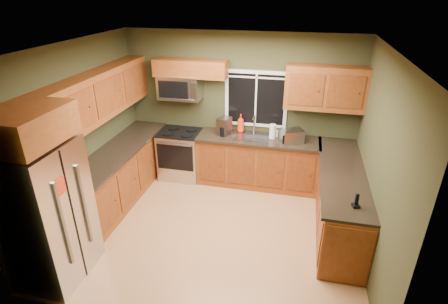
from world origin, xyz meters
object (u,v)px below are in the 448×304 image
at_px(refrigerator, 48,214).
at_px(toaster_oven, 292,136).
at_px(kettle, 224,127).
at_px(paper_towel_roll, 273,131).
at_px(cordless_phone, 356,203).
at_px(soap_bottle_a, 241,123).
at_px(soap_bottle_b, 276,132).
at_px(range, 181,154).
at_px(microwave, 180,87).
at_px(coffee_maker, 224,127).

bearing_deg(refrigerator, toaster_oven, 45.05).
distance_m(refrigerator, kettle, 3.23).
bearing_deg(paper_towel_roll, toaster_oven, -15.43).
relative_size(kettle, cordless_phone, 1.54).
bearing_deg(paper_towel_roll, soap_bottle_a, 163.71).
bearing_deg(soap_bottle_b, range, -175.48).
bearing_deg(kettle, range, -174.27).
xyz_separation_m(microwave, kettle, (0.82, -0.05, -0.66)).
distance_m(microwave, coffee_maker, 1.06).
relative_size(toaster_oven, kettle, 1.58).
xyz_separation_m(microwave, soap_bottle_a, (1.10, 0.09, -0.62)).
distance_m(microwave, soap_bottle_a, 1.27).
distance_m(coffee_maker, soap_bottle_a, 0.33).
relative_size(kettle, paper_towel_roll, 0.99).
xyz_separation_m(refrigerator, soap_bottle_a, (1.79, 3.00, 0.20)).
height_order(paper_towel_roll, cordless_phone, paper_towel_roll).
bearing_deg(cordless_phone, refrigerator, -165.50).
relative_size(range, paper_towel_roll, 3.33).
bearing_deg(soap_bottle_b, refrigerator, -129.99).
distance_m(refrigerator, toaster_oven, 3.86).
xyz_separation_m(kettle, soap_bottle_b, (0.93, 0.06, -0.04)).
height_order(coffee_maker, soap_bottle_a, soap_bottle_a).
height_order(refrigerator, toaster_oven, refrigerator).
bearing_deg(coffee_maker, toaster_oven, -3.10).
bearing_deg(cordless_phone, kettle, 137.41).
relative_size(refrigerator, paper_towel_roll, 6.39).
distance_m(range, cordless_phone, 3.48).
xyz_separation_m(toaster_oven, kettle, (-1.22, 0.12, 0.02)).
bearing_deg(cordless_phone, range, 147.72).
xyz_separation_m(coffee_maker, soap_bottle_a, (0.26, 0.20, 0.02)).
relative_size(microwave, kettle, 2.73).
bearing_deg(range, coffee_maker, 1.77).
relative_size(coffee_maker, soap_bottle_a, 0.97).
height_order(toaster_oven, kettle, kettle).
xyz_separation_m(microwave, toaster_oven, (2.04, -0.18, -0.68)).
relative_size(range, coffee_maker, 2.94).
relative_size(paper_towel_roll, cordless_phone, 1.55).
xyz_separation_m(coffee_maker, soap_bottle_b, (0.91, 0.11, -0.06)).
bearing_deg(paper_towel_roll, soap_bottle_b, 59.35).
relative_size(microwave, coffee_maker, 2.38).
relative_size(refrigerator, microwave, 2.37).
relative_size(coffee_maker, soap_bottle_b, 1.82).
height_order(refrigerator, kettle, refrigerator).
xyz_separation_m(range, paper_towel_roll, (1.70, 0.05, 0.60)).
bearing_deg(toaster_oven, cordless_phone, -64.11).
height_order(toaster_oven, paper_towel_roll, paper_towel_roll).
bearing_deg(kettle, refrigerator, -117.89).
bearing_deg(toaster_oven, refrigerator, -134.95).
distance_m(kettle, cordless_phone, 2.84).
xyz_separation_m(paper_towel_roll, soap_bottle_a, (-0.60, 0.18, 0.04)).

